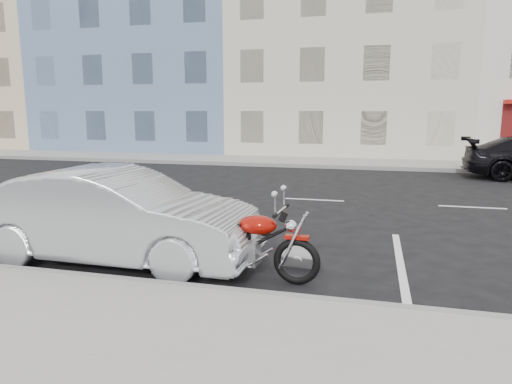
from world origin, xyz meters
TOP-DOWN VIEW (x-y plane):
  - ground at (0.00, 0.00)m, footprint 120.00×120.00m
  - sidewalk_far at (-5.00, 8.70)m, footprint 80.00×3.40m
  - curb_near at (-5.00, -7.00)m, footprint 80.00×0.12m
  - curb_far at (-5.00, 7.00)m, footprint 80.00×0.12m
  - bldg_far_west at (-26.00, 16.30)m, footprint 12.00×12.00m
  - bldg_blue at (-14.00, 16.30)m, footprint 12.00×12.00m
  - bldg_cream at (-2.00, 16.30)m, footprint 12.00×12.00m
  - motorcycle at (-1.44, -6.25)m, footprint 2.13×0.70m
  - sedan_silver at (-4.43, -5.98)m, footprint 4.60×1.64m

SIDE VIEW (x-z plane):
  - ground at x=0.00m, z-range 0.00..0.00m
  - sidewalk_far at x=-5.00m, z-range 0.00..0.15m
  - curb_near at x=-5.00m, z-range 0.00..0.16m
  - curb_far at x=-5.00m, z-range 0.00..0.16m
  - motorcycle at x=-1.44m, z-range -0.05..1.02m
  - sedan_silver at x=-4.43m, z-range 0.00..1.51m
  - bldg_cream at x=-2.00m, z-range 0.00..11.50m
  - bldg_far_west at x=-26.00m, z-range 0.00..12.00m
  - bldg_blue at x=-14.00m, z-range 0.00..13.00m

